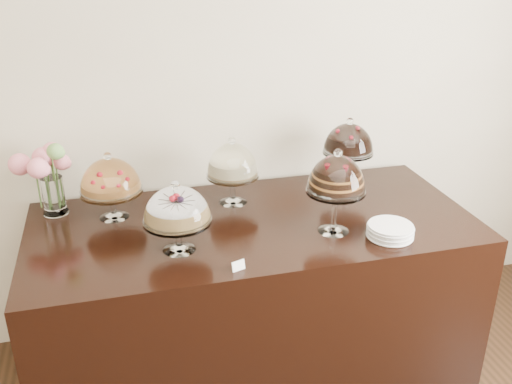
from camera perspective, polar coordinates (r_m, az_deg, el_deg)
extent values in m
cube|color=beige|center=(3.11, -6.15, 11.16)|extent=(5.00, 0.04, 3.00)
cube|color=black|center=(3.07, -0.24, -10.39)|extent=(2.20, 1.00, 0.90)
cone|color=white|center=(2.61, -7.68, -5.47)|extent=(0.15, 0.15, 0.02)
cylinder|color=white|center=(2.58, -7.76, -4.11)|extent=(0.03, 0.03, 0.12)
cylinder|color=white|center=(2.55, -7.84, -2.84)|extent=(0.31, 0.31, 0.01)
cylinder|color=#AF894E|center=(2.53, -7.89, -2.07)|extent=(0.25, 0.25, 0.06)
sphere|color=#B60E1F|center=(2.54, -6.54, -0.86)|extent=(0.02, 0.02, 0.02)
sphere|color=#B60E1F|center=(2.55, -9.21, -0.89)|extent=(0.02, 0.02, 0.02)
sphere|color=#B60E1F|center=(2.45, -8.10, -1.90)|extent=(0.02, 0.02, 0.02)
sphere|color=white|center=(2.47, -8.07, 0.72)|extent=(0.04, 0.04, 0.04)
cone|color=white|center=(2.77, 7.74, -3.63)|extent=(0.15, 0.15, 0.02)
cylinder|color=white|center=(2.72, 7.86, -1.73)|extent=(0.03, 0.03, 0.18)
cylinder|color=white|center=(2.68, 7.97, 0.12)|extent=(0.28, 0.28, 0.01)
cylinder|color=black|center=(2.66, 8.04, 1.25)|extent=(0.20, 0.20, 0.10)
sphere|color=#B60E1F|center=(2.67, 9.02, 2.70)|extent=(0.02, 0.02, 0.02)
sphere|color=#B60E1F|center=(2.68, 7.38, 2.85)|extent=(0.02, 0.02, 0.02)
sphere|color=#B60E1F|center=(2.61, 7.19, 2.25)|extent=(0.02, 0.02, 0.02)
sphere|color=#B60E1F|center=(2.60, 8.88, 2.10)|extent=(0.02, 0.02, 0.02)
sphere|color=white|center=(2.61, 8.21, 3.90)|extent=(0.04, 0.04, 0.04)
cone|color=white|center=(3.04, -2.31, -0.79)|extent=(0.15, 0.15, 0.02)
cylinder|color=white|center=(3.01, -2.33, 0.50)|extent=(0.03, 0.03, 0.12)
cylinder|color=white|center=(2.98, -2.35, 1.69)|extent=(0.27, 0.27, 0.01)
cylinder|color=#F5EBBE|center=(2.97, -2.36, 2.41)|extent=(0.23, 0.23, 0.07)
sphere|color=white|center=(2.91, -2.41, 5.15)|extent=(0.04, 0.04, 0.04)
cone|color=white|center=(3.26, 8.95, 0.68)|extent=(0.15, 0.15, 0.02)
cylinder|color=white|center=(3.22, 9.06, 2.37)|extent=(0.03, 0.03, 0.18)
cylinder|color=white|center=(3.18, 9.18, 3.99)|extent=(0.28, 0.28, 0.01)
cylinder|color=black|center=(3.17, 9.23, 4.77)|extent=(0.22, 0.22, 0.08)
sphere|color=#B60E1F|center=(3.19, 10.11, 5.79)|extent=(0.02, 0.02, 0.02)
sphere|color=#B60E1F|center=(3.17, 8.27, 5.80)|extent=(0.02, 0.02, 0.02)
sphere|color=#B60E1F|center=(3.09, 9.49, 5.27)|extent=(0.02, 0.02, 0.02)
sphere|color=white|center=(3.13, 9.39, 6.99)|extent=(0.04, 0.04, 0.04)
cone|color=white|center=(2.97, -14.00, -2.19)|extent=(0.15, 0.15, 0.02)
cylinder|color=white|center=(2.94, -14.13, -1.01)|extent=(0.03, 0.03, 0.11)
cylinder|color=white|center=(2.91, -14.25, 0.09)|extent=(0.31, 0.31, 0.01)
cylinder|color=#C07C38|center=(2.90, -14.30, 0.52)|extent=(0.25, 0.25, 0.04)
sphere|color=#B60E1F|center=(2.91, -13.08, 1.31)|extent=(0.02, 0.02, 0.02)
sphere|color=#B60E1F|center=(2.95, -14.09, 1.55)|extent=(0.02, 0.02, 0.02)
sphere|color=#B60E1F|center=(2.94, -15.35, 1.27)|extent=(0.02, 0.02, 0.02)
sphere|color=#B60E1F|center=(2.88, -15.64, 0.74)|extent=(0.02, 0.02, 0.02)
sphere|color=#B60E1F|center=(2.83, -14.62, 0.48)|extent=(0.02, 0.02, 0.02)
sphere|color=#B60E1F|center=(2.85, -13.32, 0.77)|extent=(0.02, 0.02, 0.02)
sphere|color=white|center=(2.84, -14.63, 3.49)|extent=(0.04, 0.04, 0.04)
cylinder|color=white|center=(3.06, -19.58, -0.32)|extent=(0.11, 0.11, 0.20)
cylinder|color=#476B2D|center=(3.04, -19.13, 0.74)|extent=(0.01, 0.01, 0.23)
sphere|color=pink|center=(2.99, -18.83, 2.85)|extent=(0.08, 0.08, 0.08)
cylinder|color=#476B2D|center=(3.05, -19.56, 1.22)|extent=(0.01, 0.01, 0.27)
sphere|color=pink|center=(3.02, -19.70, 3.79)|extent=(0.10, 0.10, 0.10)
cylinder|color=#476B2D|center=(3.05, -19.99, 0.95)|extent=(0.01, 0.01, 0.25)
sphere|color=pink|center=(3.03, -20.56, 3.25)|extent=(0.10, 0.10, 0.10)
cylinder|color=#476B2D|center=(3.04, -20.97, 0.60)|extent=(0.01, 0.01, 0.24)
sphere|color=pink|center=(3.00, -22.55, 2.57)|extent=(0.11, 0.11, 0.11)
cylinder|color=#476B2D|center=(3.00, -20.18, 0.42)|extent=(0.01, 0.01, 0.25)
sphere|color=pink|center=(2.91, -20.97, 2.25)|extent=(0.10, 0.10, 0.10)
cylinder|color=#476B2D|center=(2.98, -19.43, 1.19)|extent=(0.01, 0.01, 0.32)
sphere|color=#679649|center=(2.89, -19.43, 3.85)|extent=(0.08, 0.08, 0.08)
cylinder|color=white|center=(2.77, 13.22, -4.30)|extent=(0.21, 0.21, 0.01)
cylinder|color=white|center=(2.76, 13.24, -4.10)|extent=(0.20, 0.20, 0.01)
cylinder|color=white|center=(2.76, 13.26, -3.90)|extent=(0.21, 0.21, 0.01)
cylinder|color=white|center=(2.75, 13.29, -3.70)|extent=(0.20, 0.20, 0.01)
cylinder|color=white|center=(2.75, 13.31, -3.50)|extent=(0.21, 0.21, 0.01)
cylinder|color=white|center=(2.74, 13.33, -3.29)|extent=(0.20, 0.20, 0.01)
cube|color=white|center=(2.43, -1.77, -7.37)|extent=(0.06, 0.03, 0.04)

